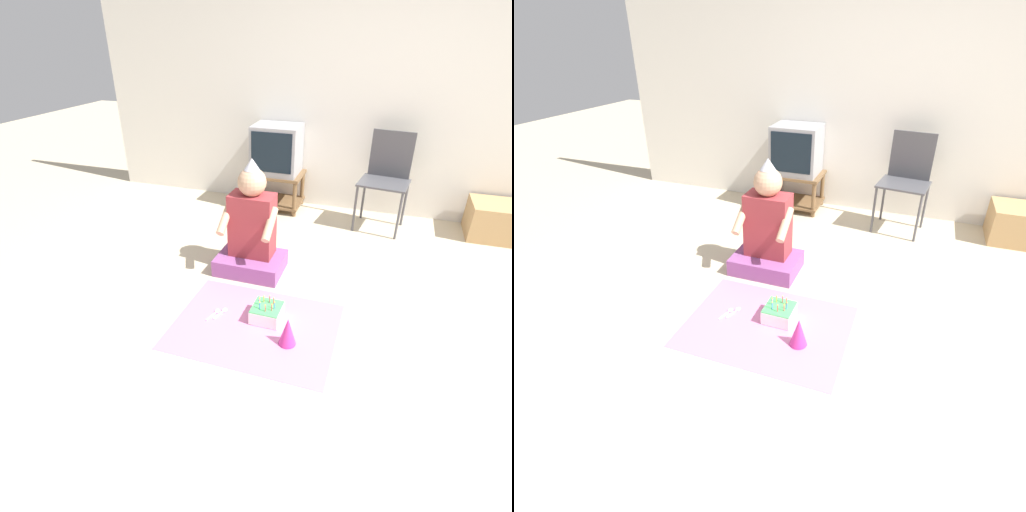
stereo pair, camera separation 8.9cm
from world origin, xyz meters
TOP-DOWN VIEW (x-y plane):
  - ground_plane at (0.00, 0.00)m, footprint 16.00×16.00m
  - wall_back at (0.00, 2.31)m, footprint 6.40×0.06m
  - tv_stand at (-1.11, 2.06)m, footprint 0.59×0.44m
  - tv at (-1.11, 2.06)m, footprint 0.49×0.42m
  - folding_chair at (0.04, 1.95)m, footprint 0.51×0.45m
  - cardboard_box_stack at (1.11, 2.03)m, footprint 0.52×0.45m
  - person_seated at (-0.93, 0.70)m, footprint 0.54×0.41m
  - party_cloth at (-0.66, -0.01)m, footprint 1.10×0.85m
  - birthday_cake at (-0.60, 0.09)m, footprint 0.20×0.20m
  - party_hat_blue at (-0.40, -0.11)m, footprint 0.11×0.11m
  - plastic_spoon_near at (-0.92, 0.06)m, footprint 0.06×0.14m
  - plastic_spoon_far at (-0.97, 0.03)m, footprint 0.05×0.14m

SIDE VIEW (x-z plane):
  - ground_plane at x=0.00m, z-range 0.00..0.00m
  - party_cloth at x=-0.66m, z-range 0.00..0.01m
  - plastic_spoon_near at x=-0.92m, z-range 0.01..0.02m
  - plastic_spoon_far at x=-0.97m, z-range 0.01..0.02m
  - birthday_cake at x=-0.60m, z-range -0.02..0.14m
  - party_hat_blue at x=-0.40m, z-range 0.01..0.20m
  - cardboard_box_stack at x=1.11m, z-range 0.00..0.34m
  - tv_stand at x=-1.11m, z-range 0.04..0.44m
  - person_seated at x=-0.93m, z-range -0.13..0.81m
  - folding_chair at x=0.04m, z-range 0.08..1.02m
  - tv at x=-1.11m, z-range 0.41..0.91m
  - wall_back at x=0.00m, z-range 0.00..2.55m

